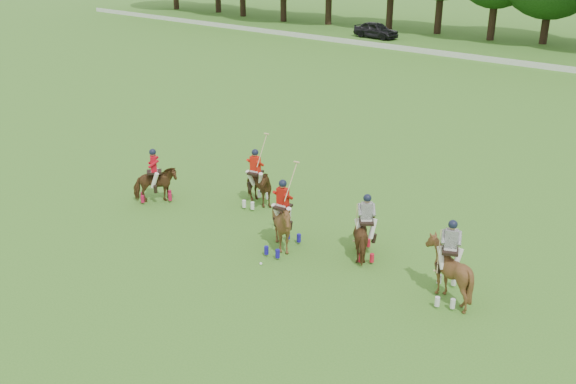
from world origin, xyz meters
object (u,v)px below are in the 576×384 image
Objects in this scene: polo_stripe_b at (448,270)px; polo_ball at (261,264)px; polo_stripe_a at (366,235)px; polo_red_c at (283,225)px; polo_red_b at (256,186)px; polo_red_a at (155,183)px; car_left at (376,30)px.

polo_stripe_b is 5.79m from polo_ball.
polo_red_c is at bearing -149.50° from polo_stripe_a.
polo_red_c is 1.51m from polo_ball.
polo_ball is (0.13, -1.23, -0.87)m from polo_red_c.
polo_stripe_a is 0.89× the size of polo_stripe_b.
polo_red_b is at bearing 171.42° from polo_stripe_a.
polo_ball is at bearing -10.25° from polo_red_a.
polo_red_b is 4.84m from polo_ball.
polo_red_c reaches higher than polo_red_a.
car_left is at bearing 122.10° from polo_stripe_a.
polo_stripe_a reaches higher than polo_red_a.
polo_stripe_a is 3.47m from polo_ball.
polo_ball is at bearing -45.75° from polo_red_b.
polo_stripe_b is at bearing -9.51° from polo_red_b.
polo_stripe_a is (24.03, -38.30, -0.00)m from car_left.
polo_red_b reaches higher than polo_stripe_b.
polo_red_c is at bearing 95.83° from polo_ball.
polo_red_b reaches higher than polo_red_a.
polo_red_a is at bearing -154.22° from car_left.
polo_red_b is (3.19, 2.24, 0.03)m from polo_red_a.
car_left is 45.22m from polo_stripe_a.
polo_red_a reaches higher than car_left.
car_left is 1.50× the size of polo_red_c.
polo_ball is at bearing -130.19° from polo_stripe_a.
polo_red_b reaches higher than car_left.
polo_stripe_b is at bearing 7.63° from polo_red_c.
polo_stripe_a is at bearing 168.89° from polo_stripe_b.
polo_stripe_b reaches higher than polo_ball.
polo_stripe_b is (3.19, -0.63, 0.13)m from polo_stripe_a.
polo_red_c is 33.64× the size of polo_ball.
polo_red_c reaches higher than polo_stripe_b.
polo_stripe_b is at bearing -140.34° from car_left.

